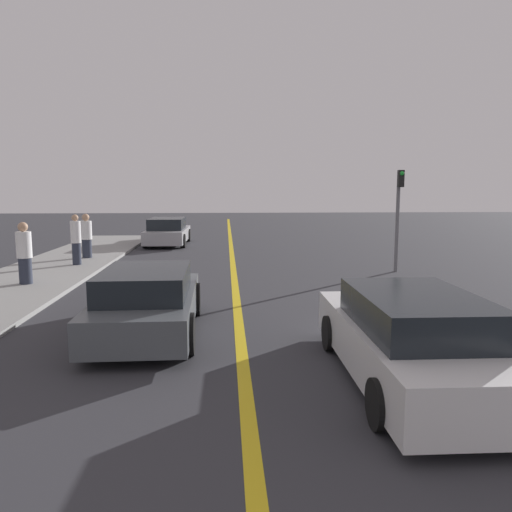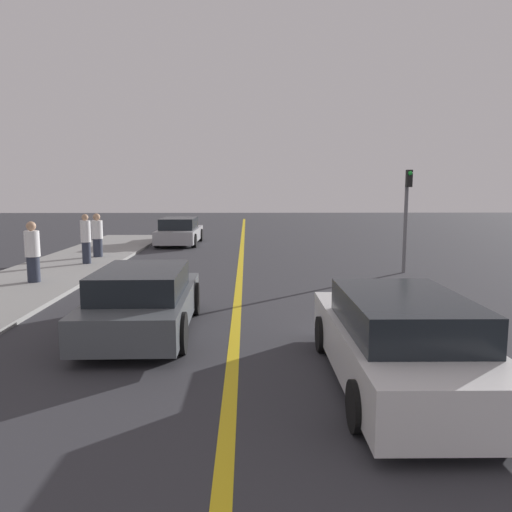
{
  "view_description": "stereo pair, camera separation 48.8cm",
  "coord_description": "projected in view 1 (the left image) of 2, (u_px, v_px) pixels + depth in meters",
  "views": [
    {
      "loc": [
        -0.26,
        2.38,
        2.76
      ],
      "look_at": [
        0.44,
        13.8,
        1.21
      ],
      "focal_mm": 35.0,
      "sensor_mm": 36.0,
      "label": 1
    },
    {
      "loc": [
        0.23,
        2.36,
        2.76
      ],
      "look_at": [
        0.44,
        13.8,
        1.21
      ],
      "focal_mm": 35.0,
      "sensor_mm": 36.0,
      "label": 2
    }
  ],
  "objects": [
    {
      "name": "pedestrian_far_standing",
      "position": [
        86.0,
        236.0,
        19.2
      ],
      "size": [
        0.43,
        0.43,
        1.7
      ],
      "color": "#282D3D",
      "rests_on": "sidewalk_left"
    },
    {
      "name": "sidewalk_left",
      "position": [
        1.0,
        293.0,
        13.05
      ],
      "size": [
        3.34,
        31.14,
        0.11
      ],
      "color": "gray",
      "rests_on": "ground_plane"
    },
    {
      "name": "car_ahead_center",
      "position": [
        147.0,
        302.0,
        9.45
      ],
      "size": [
        1.93,
        4.29,
        1.28
      ],
      "rotation": [
        0.0,
        0.0,
        0.02
      ],
      "color": "#4C5156",
      "rests_on": "ground_plane"
    },
    {
      "name": "road_center_line",
      "position": [
        234.0,
        276.0,
        15.83
      ],
      "size": [
        0.2,
        60.0,
        0.01
      ],
      "color": "gold",
      "rests_on": "ground_plane"
    },
    {
      "name": "car_near_right_lane",
      "position": [
        411.0,
        339.0,
        7.08
      ],
      "size": [
        1.91,
        4.6,
        1.33
      ],
      "rotation": [
        0.0,
        0.0,
        -0.01
      ],
      "color": "silver",
      "rests_on": "ground_plane"
    },
    {
      "name": "traffic_light",
      "position": [
        398.0,
        209.0,
        16.38
      ],
      "size": [
        0.18,
        0.4,
        3.36
      ],
      "color": "slate",
      "rests_on": "ground_plane"
    },
    {
      "name": "pedestrian_near_curb",
      "position": [
        24.0,
        253.0,
        13.9
      ],
      "size": [
        0.41,
        0.41,
        1.73
      ],
      "color": "#282D3D",
      "rests_on": "sidewalk_left"
    },
    {
      "name": "car_far_distant",
      "position": [
        168.0,
        232.0,
        24.65
      ],
      "size": [
        2.01,
        4.65,
        1.33
      ],
      "rotation": [
        0.0,
        0.0,
        -0.01
      ],
      "color": "#9E9EA3",
      "rests_on": "ground_plane"
    },
    {
      "name": "pedestrian_mid_group",
      "position": [
        76.0,
        240.0,
        17.43
      ],
      "size": [
        0.35,
        0.35,
        1.76
      ],
      "color": "#282D3D",
      "rests_on": "sidewalk_left"
    }
  ]
}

